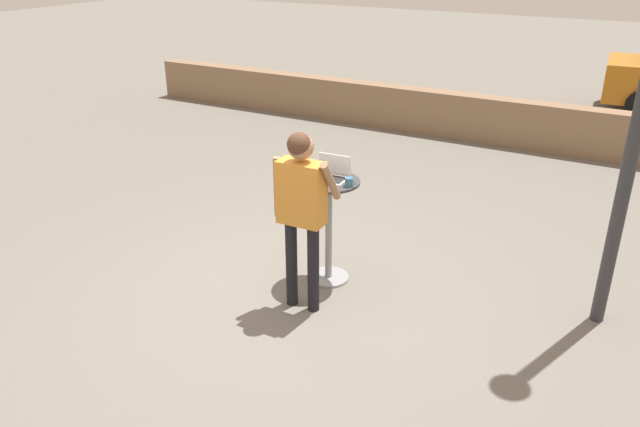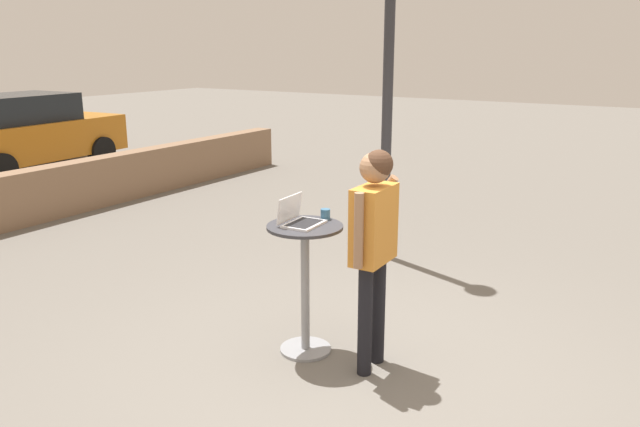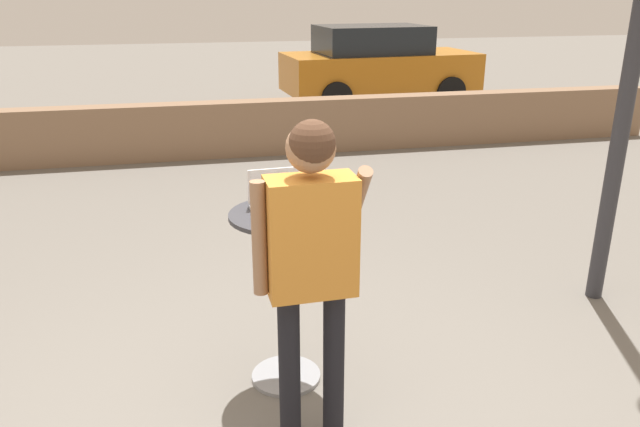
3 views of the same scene
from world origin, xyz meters
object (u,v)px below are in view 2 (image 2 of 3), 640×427
at_px(standing_person, 374,232).
at_px(parked_car_near_street, 24,133).
at_px(laptop, 299,219).
at_px(street_lamp, 390,10).
at_px(coffee_mug, 325,214).
at_px(cafe_table, 305,274).

relative_size(standing_person, parked_car_near_street, 0.44).
bearing_deg(standing_person, laptop, 93.83).
bearing_deg(laptop, street_lamp, 11.15).
xyz_separation_m(laptop, coffee_mug, (0.24, -0.10, -0.00)).
bearing_deg(street_lamp, cafe_table, -167.71).
bearing_deg(parked_car_near_street, standing_person, -109.34).
height_order(standing_person, street_lamp, street_lamp).
height_order(laptop, street_lamp, street_lamp).
bearing_deg(street_lamp, coffee_mug, -165.45).
bearing_deg(laptop, coffee_mug, -21.71).
distance_m(cafe_table, standing_person, 0.73).
relative_size(laptop, standing_person, 0.20).
distance_m(laptop, street_lamp, 3.09).
height_order(cafe_table, street_lamp, street_lamp).
xyz_separation_m(laptop, street_lamp, (2.53, 0.50, 1.70)).
relative_size(coffee_mug, parked_car_near_street, 0.03).
relative_size(coffee_mug, street_lamp, 0.02).
relative_size(laptop, coffee_mug, 3.20).
bearing_deg(laptop, parked_car_near_street, 69.15).
xyz_separation_m(coffee_mug, parked_car_near_street, (3.17, 9.05, -0.35)).
relative_size(parked_car_near_street, street_lamp, 0.89).
distance_m(cafe_table, parked_car_near_street, 9.63).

